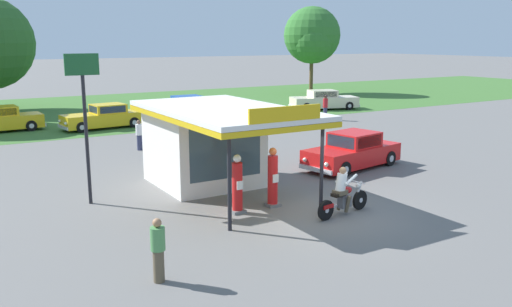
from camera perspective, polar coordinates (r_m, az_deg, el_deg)
The scene contains 15 objects.
ground_plane at distance 17.59m, azimuth 7.50°, elevation -6.34°, with size 300.00×300.00×0.00m, color slate.
grass_verge_strip at distance 44.60m, azimuth -17.31°, elevation 4.35°, with size 120.00×24.00×0.01m, color #3D6B2D.
service_station_kiosk at distance 20.43m, azimuth -5.12°, elevation 1.57°, with size 4.25×7.75×3.59m.
gas_pump_nearside at distance 17.32m, azimuth -1.99°, elevation -3.50°, with size 0.44×0.44×1.93m.
gas_pump_offside at distance 17.98m, azimuth 1.78°, elevation -2.78°, with size 0.44×0.44×2.01m.
motorcycle_with_rider at distance 17.38m, azimuth 9.16°, elevation -4.36°, with size 2.29×0.73×1.58m.
featured_classic_sedan at distance 23.83m, azimuth 10.15°, elevation 0.17°, with size 5.04×2.66×1.57m.
parked_car_back_row_far_right at distance 39.80m, azimuth -6.85°, elevation 4.94°, with size 5.27×2.12×1.50m.
parked_car_back_row_centre_right at distance 35.35m, azimuth -15.77°, elevation 3.69°, with size 5.30×2.29×1.51m.
parked_car_back_row_left at distance 43.71m, azimuth 7.18°, elevation 5.57°, with size 5.74×3.35×1.54m.
bystander_leaning_by_kiosk at distance 27.82m, azimuth -12.24°, elevation 1.98°, with size 0.34×0.34×1.54m.
bystander_chatting_near_pumps at distance 37.82m, azimuth 7.34°, elevation 4.94°, with size 0.38×0.38×1.73m.
bystander_strolling_foreground at distance 12.71m, azimuth -10.31°, elevation -9.90°, with size 0.34×0.34×1.54m.
tree_oak_centre at distance 56.27m, azimuth 5.96°, elevation 12.17°, with size 5.77×5.77×8.81m.
roadside_pole_sign at distance 18.69m, azimuth -17.69°, elevation 5.05°, with size 1.10×0.12×5.05m.
Camera 1 is at (-10.51, -12.99, 5.49)m, focal length 37.85 mm.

